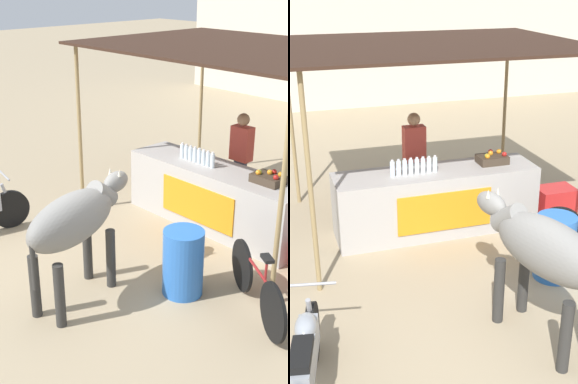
% 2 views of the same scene
% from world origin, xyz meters
% --- Properties ---
extents(ground_plane, '(60.00, 60.00, 0.00)m').
position_xyz_m(ground_plane, '(0.00, 0.00, 0.00)').
color(ground_plane, tan).
extents(building_wall_far, '(16.00, 0.50, 5.39)m').
position_xyz_m(building_wall_far, '(0.00, 10.72, 2.69)').
color(building_wall_far, beige).
rests_on(building_wall_far, ground).
extents(stall_counter, '(3.00, 0.82, 0.96)m').
position_xyz_m(stall_counter, '(0.00, 2.20, 0.48)').
color(stall_counter, '#B2ADA8').
rests_on(stall_counter, ground).
extents(stall_awning, '(4.20, 3.20, 2.74)m').
position_xyz_m(stall_awning, '(0.00, 2.50, 2.62)').
color(stall_awning, '#382319').
rests_on(stall_awning, ground).
extents(water_bottle_row, '(0.70, 0.07, 0.25)m').
position_xyz_m(water_bottle_row, '(-0.35, 2.15, 1.07)').
color(water_bottle_row, silver).
rests_on(water_bottle_row, stall_counter).
extents(fruit_crate, '(0.44, 0.32, 0.18)m').
position_xyz_m(fruit_crate, '(0.91, 2.25, 1.03)').
color(fruit_crate, '#3F3326').
rests_on(fruit_crate, stall_counter).
extents(vendor_behind_counter, '(0.34, 0.22, 1.65)m').
position_xyz_m(vendor_behind_counter, '(-0.11, 2.95, 0.85)').
color(vendor_behind_counter, '#383842').
rests_on(vendor_behind_counter, ground).
extents(cooler_box, '(0.60, 0.44, 0.48)m').
position_xyz_m(cooler_box, '(1.96, 2.10, 0.24)').
color(cooler_box, red).
rests_on(cooler_box, ground).
extents(water_barrel, '(0.50, 0.50, 0.85)m').
position_xyz_m(water_barrel, '(1.00, 0.45, 0.42)').
color(water_barrel, blue).
rests_on(water_barrel, ground).
extents(cow, '(0.88, 1.85, 1.44)m').
position_xyz_m(cow, '(0.23, -0.56, 1.03)').
color(cow, gray).
rests_on(cow, ground).
extents(motorcycle_parked, '(0.59, 1.78, 0.90)m').
position_xyz_m(motorcycle_parked, '(-2.20, -0.75, 0.43)').
color(motorcycle_parked, black).
rests_on(motorcycle_parked, ground).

